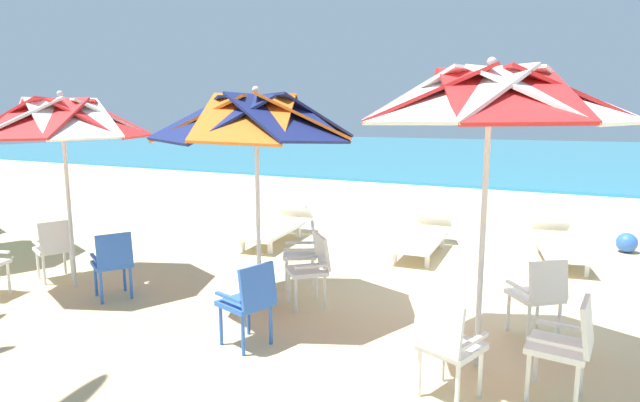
{
  "coord_description": "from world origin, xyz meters",
  "views": [
    {
      "loc": [
        1.14,
        -6.88,
        2.27
      ],
      "look_at": [
        -2.38,
        0.01,
        1.0
      ],
      "focal_mm": 28.76,
      "sensor_mm": 36.0,
      "label": 1
    }
  ],
  "objects_px": {
    "plastic_chair_0": "(567,342)",
    "beach_umbrella_1": "(256,120)",
    "plastic_chair_5": "(305,250)",
    "beach_umbrella_0": "(490,99)",
    "beach_ball": "(627,243)",
    "beach_umbrella_2": "(62,120)",
    "plastic_chair_1": "(447,342)",
    "sun_lounger_2": "(277,226)",
    "plastic_chair_4": "(312,266)",
    "plastic_chair_8": "(54,246)",
    "plastic_chair_7": "(113,261)",
    "sun_lounger_1": "(423,236)",
    "plastic_chair_2": "(539,293)",
    "sun_lounger_0": "(559,243)",
    "plastic_chair_3": "(250,299)"
  },
  "relations": [
    {
      "from": "plastic_chair_0",
      "to": "plastic_chair_8",
      "type": "relative_size",
      "value": 1.0
    },
    {
      "from": "beach_umbrella_1",
      "to": "sun_lounger_1",
      "type": "xyz_separation_m",
      "value": [
        0.99,
        3.45,
        -1.96
      ]
    },
    {
      "from": "plastic_chair_1",
      "to": "sun_lounger_2",
      "type": "relative_size",
      "value": 0.39
    },
    {
      "from": "sun_lounger_2",
      "to": "beach_umbrella_0",
      "type": "bearing_deg",
      "value": -37.82
    },
    {
      "from": "beach_umbrella_0",
      "to": "plastic_chair_4",
      "type": "height_order",
      "value": "beach_umbrella_0"
    },
    {
      "from": "plastic_chair_0",
      "to": "beach_umbrella_2",
      "type": "bearing_deg",
      "value": 179.04
    },
    {
      "from": "beach_umbrella_0",
      "to": "beach_umbrella_2",
      "type": "distance_m",
      "value": 5.26
    },
    {
      "from": "plastic_chair_2",
      "to": "plastic_chair_4",
      "type": "xyz_separation_m",
      "value": [
        -2.52,
        -0.21,
        0.0
      ]
    },
    {
      "from": "sun_lounger_0",
      "to": "plastic_chair_4",
      "type": "bearing_deg",
      "value": -125.86
    },
    {
      "from": "sun_lounger_2",
      "to": "sun_lounger_1",
      "type": "bearing_deg",
      "value": 9.82
    },
    {
      "from": "plastic_chair_1",
      "to": "plastic_chair_4",
      "type": "relative_size",
      "value": 1.0
    },
    {
      "from": "plastic_chair_7",
      "to": "plastic_chair_8",
      "type": "xyz_separation_m",
      "value": [
        -1.32,
        0.15,
        0.0
      ]
    },
    {
      "from": "plastic_chair_5",
      "to": "plastic_chair_7",
      "type": "xyz_separation_m",
      "value": [
        -1.89,
        -1.55,
        0.0
      ]
    },
    {
      "from": "plastic_chair_7",
      "to": "sun_lounger_0",
      "type": "distance_m",
      "value": 6.67
    },
    {
      "from": "plastic_chair_2",
      "to": "sun_lounger_1",
      "type": "bearing_deg",
      "value": 125.52
    },
    {
      "from": "beach_umbrella_0",
      "to": "plastic_chair_3",
      "type": "relative_size",
      "value": 3.2
    },
    {
      "from": "plastic_chair_1",
      "to": "plastic_chair_8",
      "type": "distance_m",
      "value": 5.63
    },
    {
      "from": "plastic_chair_1",
      "to": "plastic_chair_3",
      "type": "xyz_separation_m",
      "value": [
        -1.97,
        0.09,
        0.0
      ]
    },
    {
      "from": "plastic_chair_0",
      "to": "plastic_chair_3",
      "type": "height_order",
      "value": "same"
    },
    {
      "from": "plastic_chair_5",
      "to": "beach_umbrella_2",
      "type": "xyz_separation_m",
      "value": [
        -2.75,
        -1.46,
        1.73
      ]
    },
    {
      "from": "beach_umbrella_0",
      "to": "beach_umbrella_2",
      "type": "bearing_deg",
      "value": -177.91
    },
    {
      "from": "plastic_chair_4",
      "to": "plastic_chair_3",
      "type": "bearing_deg",
      "value": -90.49
    },
    {
      "from": "beach_umbrella_0",
      "to": "plastic_chair_1",
      "type": "height_order",
      "value": "beach_umbrella_0"
    },
    {
      "from": "plastic_chair_1",
      "to": "beach_umbrella_1",
      "type": "bearing_deg",
      "value": 158.44
    },
    {
      "from": "sun_lounger_1",
      "to": "beach_ball",
      "type": "xyz_separation_m",
      "value": [
        3.08,
        1.58,
        -0.11
      ]
    },
    {
      "from": "beach_umbrella_0",
      "to": "beach_ball",
      "type": "relative_size",
      "value": 8.23
    },
    {
      "from": "plastic_chair_0",
      "to": "plastic_chair_4",
      "type": "relative_size",
      "value": 1.0
    },
    {
      "from": "plastic_chair_0",
      "to": "beach_umbrella_1",
      "type": "xyz_separation_m",
      "value": [
        -3.29,
        0.53,
        1.75
      ]
    },
    {
      "from": "plastic_chair_2",
      "to": "plastic_chair_8",
      "type": "distance_m",
      "value": 6.25
    },
    {
      "from": "plastic_chair_8",
      "to": "beach_ball",
      "type": "relative_size",
      "value": 2.57
    },
    {
      "from": "plastic_chair_1",
      "to": "beach_umbrella_2",
      "type": "xyz_separation_m",
      "value": [
        -5.13,
        0.53,
        1.73
      ]
    },
    {
      "from": "sun_lounger_0",
      "to": "sun_lounger_2",
      "type": "relative_size",
      "value": 1.01
    },
    {
      "from": "beach_umbrella_1",
      "to": "plastic_chair_1",
      "type": "bearing_deg",
      "value": -21.56
    },
    {
      "from": "plastic_chair_1",
      "to": "plastic_chair_8",
      "type": "height_order",
      "value": "same"
    },
    {
      "from": "plastic_chair_1",
      "to": "sun_lounger_0",
      "type": "height_order",
      "value": "plastic_chair_1"
    },
    {
      "from": "sun_lounger_1",
      "to": "plastic_chair_0",
      "type": "bearing_deg",
      "value": -60.02
    },
    {
      "from": "plastic_chair_1",
      "to": "plastic_chair_4",
      "type": "bearing_deg",
      "value": 144.67
    },
    {
      "from": "beach_umbrella_1",
      "to": "beach_ball",
      "type": "bearing_deg",
      "value": 51.0
    },
    {
      "from": "beach_ball",
      "to": "beach_umbrella_0",
      "type": "bearing_deg",
      "value": -106.12
    },
    {
      "from": "plastic_chair_1",
      "to": "beach_umbrella_0",
      "type": "bearing_deg",
      "value": 80.56
    },
    {
      "from": "sun_lounger_0",
      "to": "beach_ball",
      "type": "height_order",
      "value": "sun_lounger_0"
    },
    {
      "from": "beach_umbrella_0",
      "to": "sun_lounger_2",
      "type": "xyz_separation_m",
      "value": [
        -4.17,
        3.24,
        -2.14
      ]
    },
    {
      "from": "beach_umbrella_2",
      "to": "plastic_chair_7",
      "type": "xyz_separation_m",
      "value": [
        0.86,
        -0.08,
        -1.73
      ]
    },
    {
      "from": "plastic_chair_7",
      "to": "beach_umbrella_2",
      "type": "bearing_deg",
      "value": 174.45
    },
    {
      "from": "plastic_chair_4",
      "to": "plastic_chair_5",
      "type": "bearing_deg",
      "value": 125.35
    },
    {
      "from": "plastic_chair_0",
      "to": "plastic_chair_5",
      "type": "xyz_separation_m",
      "value": [
        -3.24,
        1.56,
        0.0
      ]
    },
    {
      "from": "plastic_chair_7",
      "to": "plastic_chair_8",
      "type": "distance_m",
      "value": 1.33
    },
    {
      "from": "beach_umbrella_0",
      "to": "plastic_chair_0",
      "type": "bearing_deg",
      "value": -21.56
    },
    {
      "from": "plastic_chair_8",
      "to": "sun_lounger_2",
      "type": "height_order",
      "value": "plastic_chair_8"
    },
    {
      "from": "sun_lounger_1",
      "to": "sun_lounger_0",
      "type": "bearing_deg",
      "value": 14.92
    }
  ]
}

